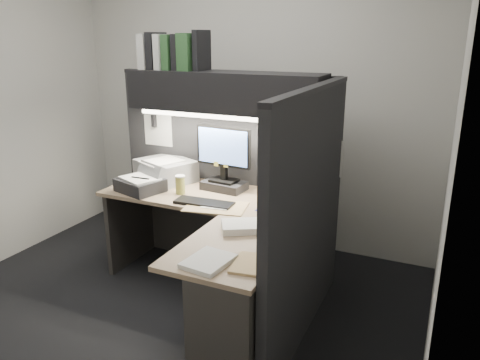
# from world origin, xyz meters

# --- Properties ---
(floor) EXTENTS (3.50, 3.50, 0.00)m
(floor) POSITION_xyz_m (0.00, 0.00, 0.00)
(floor) COLOR black
(floor) RESTS_ON ground
(wall_back) EXTENTS (3.50, 0.04, 2.70)m
(wall_back) POSITION_xyz_m (0.00, 1.50, 1.35)
(wall_back) COLOR beige
(wall_back) RESTS_ON floor
(wall_right) EXTENTS (0.04, 3.00, 2.70)m
(wall_right) POSITION_xyz_m (1.75, 0.00, 1.35)
(wall_right) COLOR beige
(wall_right) RESTS_ON floor
(partition_back) EXTENTS (1.90, 0.06, 1.60)m
(partition_back) POSITION_xyz_m (0.03, 0.93, 0.80)
(partition_back) COLOR black
(partition_back) RESTS_ON floor
(partition_right) EXTENTS (0.06, 1.50, 1.60)m
(partition_right) POSITION_xyz_m (0.98, 0.18, 0.80)
(partition_right) COLOR black
(partition_right) RESTS_ON floor
(desk) EXTENTS (1.70, 1.53, 0.73)m
(desk) POSITION_xyz_m (0.43, -0.00, 0.44)
(desk) COLOR #9A7862
(desk) RESTS_ON floor
(overhead_shelf) EXTENTS (1.55, 0.34, 0.30)m
(overhead_shelf) POSITION_xyz_m (0.12, 0.75, 1.50)
(overhead_shelf) COLOR black
(overhead_shelf) RESTS_ON partition_back
(task_light_tube) EXTENTS (1.32, 0.04, 0.04)m
(task_light_tube) POSITION_xyz_m (0.12, 0.61, 1.33)
(task_light_tube) COLOR white
(task_light_tube) RESTS_ON overhead_shelf
(monitor) EXTENTS (0.47, 0.24, 0.51)m
(monitor) POSITION_xyz_m (0.14, 0.70, 0.93)
(monitor) COLOR black
(monitor) RESTS_ON desk
(keyboard) EXTENTS (0.44, 0.17, 0.02)m
(keyboard) POSITION_xyz_m (0.15, 0.34, 0.74)
(keyboard) COLOR black
(keyboard) RESTS_ON desk
(mousepad) EXTENTS (0.25, 0.24, 0.00)m
(mousepad) POSITION_xyz_m (0.67, 0.43, 0.73)
(mousepad) COLOR navy
(mousepad) RESTS_ON desk
(mouse) EXTENTS (0.06, 0.10, 0.04)m
(mouse) POSITION_xyz_m (0.66, 0.41, 0.75)
(mouse) COLOR black
(mouse) RESTS_ON mousepad
(telephone) EXTENTS (0.28, 0.28, 0.09)m
(telephone) POSITION_xyz_m (0.72, 0.69, 0.78)
(telephone) COLOR #B3AA89
(telephone) RESTS_ON desk
(coffee_cup) EXTENTS (0.09, 0.09, 0.14)m
(coffee_cup) POSITION_xyz_m (-0.13, 0.47, 0.80)
(coffee_cup) COLOR #B9A84A
(coffee_cup) RESTS_ON desk
(printer) EXTENTS (0.55, 0.52, 0.18)m
(printer) POSITION_xyz_m (-0.42, 0.72, 0.82)
(printer) COLOR gray
(printer) RESTS_ON desk
(notebook_stack) EXTENTS (0.40, 0.36, 0.10)m
(notebook_stack) POSITION_xyz_m (-0.45, 0.39, 0.78)
(notebook_stack) COLOR black
(notebook_stack) RESTS_ON desk
(open_folder) EXTENTS (0.48, 0.37, 0.01)m
(open_folder) POSITION_xyz_m (0.26, 0.32, 0.73)
(open_folder) COLOR tan
(open_folder) RESTS_ON desk
(paper_stack_a) EXTENTS (0.30, 0.29, 0.04)m
(paper_stack_a) POSITION_xyz_m (0.59, 0.03, 0.75)
(paper_stack_a) COLOR white
(paper_stack_a) RESTS_ON desk
(paper_stack_b) EXTENTS (0.24, 0.29, 0.03)m
(paper_stack_b) POSITION_xyz_m (0.63, -0.46, 0.74)
(paper_stack_b) COLOR white
(paper_stack_b) RESTS_ON desk
(manila_stack) EXTENTS (0.23, 0.28, 0.01)m
(manila_stack) POSITION_xyz_m (0.85, -0.39, 0.74)
(manila_stack) COLOR tan
(manila_stack) RESTS_ON desk
(binder_row) EXTENTS (0.53, 0.25, 0.30)m
(binder_row) POSITION_xyz_m (-0.32, 0.75, 1.79)
(binder_row) COLOR beige
(binder_row) RESTS_ON overhead_shelf
(pinned_papers) EXTENTS (1.76, 1.31, 0.51)m
(pinned_papers) POSITION_xyz_m (0.42, 0.56, 1.05)
(pinned_papers) COLOR white
(pinned_papers) RESTS_ON partition_back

